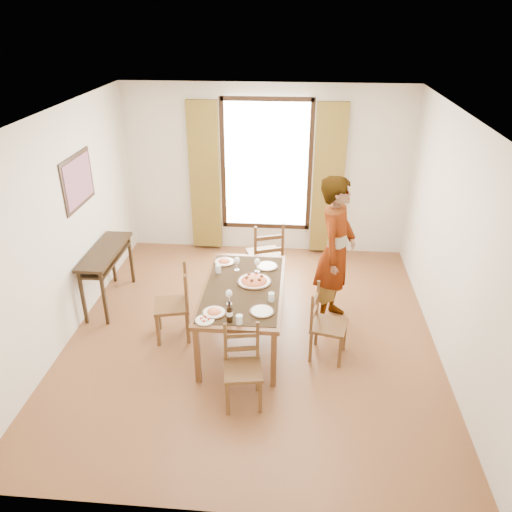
# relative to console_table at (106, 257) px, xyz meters

# --- Properties ---
(ground) EXTENTS (5.00, 5.00, 0.00)m
(ground) POSITION_rel_console_table_xyz_m (2.03, -0.60, -0.68)
(ground) COLOR #56311B
(ground) RESTS_ON ground
(room_shell) EXTENTS (4.60, 5.10, 2.74)m
(room_shell) POSITION_rel_console_table_xyz_m (2.03, -0.47, 0.86)
(room_shell) COLOR beige
(room_shell) RESTS_ON ground
(console_table) EXTENTS (0.38, 1.20, 0.80)m
(console_table) POSITION_rel_console_table_xyz_m (0.00, 0.00, 0.00)
(console_table) COLOR black
(console_table) RESTS_ON ground
(dining_table) EXTENTS (0.94, 1.72, 0.76)m
(dining_table) POSITION_rel_console_table_xyz_m (1.93, -0.73, 0.01)
(dining_table) COLOR brown
(dining_table) RESTS_ON ground
(chair_west) EXTENTS (0.50, 0.50, 0.94)m
(chair_west) POSITION_rel_console_table_xyz_m (1.09, -0.72, -0.25)
(chair_west) COLOR brown
(chair_west) RESTS_ON ground
(chair_north) EXTENTS (0.59, 0.59, 1.04)m
(chair_north) POSITION_rel_console_table_xyz_m (2.11, 0.61, -0.20)
(chair_north) COLOR brown
(chair_north) RESTS_ON ground
(chair_south) EXTENTS (0.44, 0.44, 0.87)m
(chair_south) POSITION_rel_console_table_xyz_m (2.04, -1.78, -0.28)
(chair_south) COLOR brown
(chair_south) RESTS_ON ground
(chair_east) EXTENTS (0.47, 0.47, 0.89)m
(chair_east) POSITION_rel_console_table_xyz_m (2.92, -0.96, -0.27)
(chair_east) COLOR brown
(chair_east) RESTS_ON ground
(man) EXTENTS (1.00, 0.91, 1.95)m
(man) POSITION_rel_console_table_xyz_m (3.03, -0.16, 0.29)
(man) COLOR gray
(man) RESTS_ON ground
(plate_sw) EXTENTS (0.27, 0.27, 0.05)m
(plate_sw) POSITION_rel_console_table_xyz_m (1.69, -1.32, 0.10)
(plate_sw) COLOR silver
(plate_sw) RESTS_ON dining_table
(plate_se) EXTENTS (0.27, 0.27, 0.05)m
(plate_se) POSITION_rel_console_table_xyz_m (2.20, -1.26, 0.10)
(plate_se) COLOR silver
(plate_se) RESTS_ON dining_table
(plate_nw) EXTENTS (0.27, 0.27, 0.05)m
(plate_nw) POSITION_rel_console_table_xyz_m (1.63, -0.15, 0.10)
(plate_nw) COLOR silver
(plate_nw) RESTS_ON dining_table
(plate_ne) EXTENTS (0.27, 0.27, 0.05)m
(plate_ne) POSITION_rel_console_table_xyz_m (2.18, -0.22, 0.10)
(plate_ne) COLOR silver
(plate_ne) RESTS_ON dining_table
(pasta_platter) EXTENTS (0.40, 0.40, 0.10)m
(pasta_platter) POSITION_rel_console_table_xyz_m (2.06, -0.63, 0.12)
(pasta_platter) COLOR #B52917
(pasta_platter) RESTS_ON dining_table
(caprese_plate) EXTENTS (0.20, 0.20, 0.04)m
(caprese_plate) POSITION_rel_console_table_xyz_m (1.61, -1.47, 0.09)
(caprese_plate) COLOR silver
(caprese_plate) RESTS_ON dining_table
(wine_glass_a) EXTENTS (0.08, 0.08, 0.18)m
(wine_glass_a) POSITION_rel_console_table_xyz_m (1.82, -1.12, 0.16)
(wine_glass_a) COLOR white
(wine_glass_a) RESTS_ON dining_table
(wine_glass_b) EXTENTS (0.08, 0.08, 0.18)m
(wine_glass_b) POSITION_rel_console_table_xyz_m (2.07, -0.35, 0.16)
(wine_glass_b) COLOR white
(wine_glass_b) RESTS_ON dining_table
(wine_glass_c) EXTENTS (0.08, 0.08, 0.18)m
(wine_glass_c) POSITION_rel_console_table_xyz_m (1.82, -0.33, 0.16)
(wine_glass_c) COLOR white
(wine_glass_c) RESTS_ON dining_table
(tumbler_a) EXTENTS (0.07, 0.07, 0.10)m
(tumbler_a) POSITION_rel_console_table_xyz_m (2.28, -1.02, 0.12)
(tumbler_a) COLOR silver
(tumbler_a) RESTS_ON dining_table
(tumbler_b) EXTENTS (0.07, 0.07, 0.10)m
(tumbler_b) POSITION_rel_console_table_xyz_m (1.59, -0.41, 0.12)
(tumbler_b) COLOR silver
(tumbler_b) RESTS_ON dining_table
(tumbler_c) EXTENTS (0.07, 0.07, 0.10)m
(tumbler_c) POSITION_rel_console_table_xyz_m (1.98, -1.49, 0.12)
(tumbler_c) COLOR silver
(tumbler_c) RESTS_ON dining_table
(wine_bottle) EXTENTS (0.07, 0.07, 0.25)m
(wine_bottle) POSITION_rel_console_table_xyz_m (1.87, -1.46, 0.20)
(wine_bottle) COLOR black
(wine_bottle) RESTS_ON dining_table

